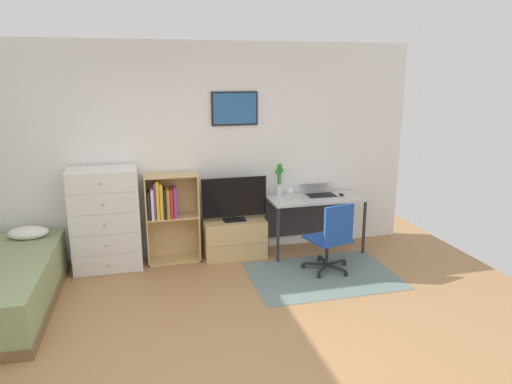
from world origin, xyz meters
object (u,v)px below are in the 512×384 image
object	(u,v)px
bookshelf	(168,211)
office_chair	(332,236)
dresser	(106,220)
laptop	(319,190)
desk	(313,206)
bamboo_vase	(279,180)
wine_glass	(291,190)
tv_stand	(234,238)
computer_mouse	(341,195)
television	(234,199)

from	to	relation	value
bookshelf	office_chair	world-z (taller)	bookshelf
dresser	laptop	bearing A→B (deg)	0.98
desk	bamboo_vase	distance (m)	0.58
desk	wine_glass	size ratio (longest dim) A/B	6.87
tv_stand	computer_mouse	bearing A→B (deg)	-3.71
bookshelf	office_chair	bearing A→B (deg)	-24.77
tv_stand	computer_mouse	xyz separation A→B (m)	(1.43, -0.09, 0.51)
tv_stand	office_chair	bearing A→B (deg)	-38.36
bookshelf	computer_mouse	world-z (taller)	bookshelf
computer_mouse	wine_glass	xyz separation A→B (m)	(-0.72, -0.03, 0.12)
office_chair	dresser	bearing A→B (deg)	149.31
office_chair	bamboo_vase	bearing A→B (deg)	99.12
desk	wine_glass	distance (m)	0.47
bookshelf	laptop	distance (m)	2.00
bookshelf	television	bearing A→B (deg)	-4.98
television	dresser	bearing A→B (deg)	179.73
office_chair	tv_stand	bearing A→B (deg)	127.87
tv_stand	computer_mouse	world-z (taller)	computer_mouse
dresser	laptop	world-z (taller)	dresser
bookshelf	tv_stand	world-z (taller)	bookshelf
wine_glass	dresser	bearing A→B (deg)	177.27
tv_stand	laptop	xyz separation A→B (m)	(1.16, 0.03, 0.56)
dresser	wine_glass	bearing A→B (deg)	-2.73
dresser	television	bearing A→B (deg)	-0.27
dresser	bamboo_vase	world-z (taller)	dresser
bamboo_vase	wine_glass	distance (m)	0.26
tv_stand	wine_glass	xyz separation A→B (m)	(0.71, -0.12, 0.63)
desk	office_chair	xyz separation A→B (m)	(-0.07, -0.79, -0.14)
bookshelf	television	distance (m)	0.84
office_chair	computer_mouse	bearing A→B (deg)	45.15
dresser	laptop	xyz separation A→B (m)	(2.73, 0.05, 0.18)
bamboo_vase	computer_mouse	bearing A→B (deg)	-13.71
office_chair	laptop	xyz separation A→B (m)	(0.16, 0.83, 0.35)
desk	laptop	bearing A→B (deg)	21.28
dresser	office_chair	xyz separation A→B (m)	(2.57, -0.78, -0.17)
bookshelf	tv_stand	bearing A→B (deg)	-3.45
laptop	wine_glass	xyz separation A→B (m)	(-0.45, -0.16, 0.07)
tv_stand	computer_mouse	distance (m)	1.52
dresser	office_chair	size ratio (longest dim) A/B	1.45
dresser	bookshelf	size ratio (longest dim) A/B	1.12
bookshelf	bamboo_vase	distance (m)	1.49
dresser	computer_mouse	bearing A→B (deg)	-1.49
computer_mouse	bamboo_vase	bearing A→B (deg)	166.29
dresser	desk	xyz separation A→B (m)	(2.64, 0.01, -0.02)
television	laptop	bearing A→B (deg)	2.66
computer_mouse	wine_glass	size ratio (longest dim) A/B	0.58
television	bamboo_vase	bearing A→B (deg)	11.36
dresser	desk	world-z (taller)	dresser
computer_mouse	desk	bearing A→B (deg)	165.92
laptop	computer_mouse	world-z (taller)	laptop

